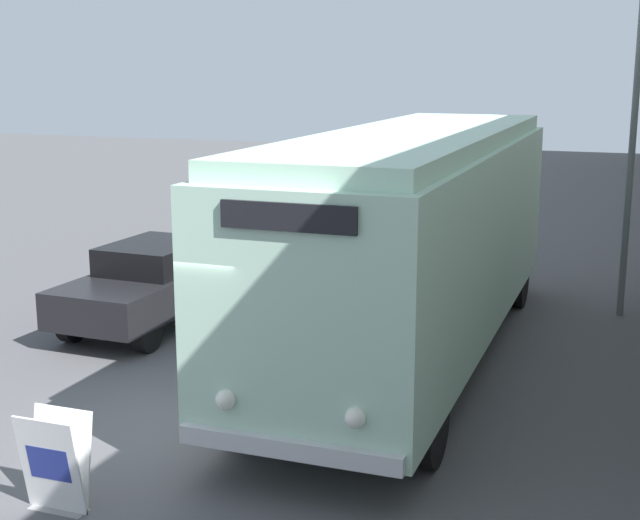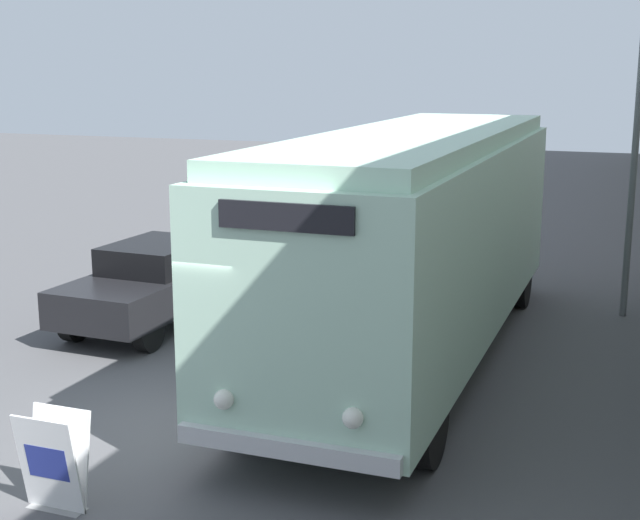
# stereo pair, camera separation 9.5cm
# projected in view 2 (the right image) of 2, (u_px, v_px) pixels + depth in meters

# --- Properties ---
(ground_plane) EXTENTS (80.00, 80.00, 0.00)m
(ground_plane) POSITION_uv_depth(u_px,v_px,m) (187.00, 435.00, 11.04)
(ground_plane) COLOR #4C4C4F
(vintage_bus) EXTENTS (2.59, 10.28, 3.54)m
(vintage_bus) POSITION_uv_depth(u_px,v_px,m) (415.00, 233.00, 13.53)
(vintage_bus) COLOR black
(vintage_bus) RESTS_ON ground_plane
(sign_board) EXTENTS (0.70, 0.39, 1.05)m
(sign_board) POSITION_uv_depth(u_px,v_px,m) (54.00, 463.00, 9.11)
(sign_board) COLOR gray
(sign_board) RESTS_ON ground_plane
(parked_car_near) EXTENTS (1.86, 4.21, 1.45)m
(parked_car_near) POSITION_uv_depth(u_px,v_px,m) (157.00, 282.00, 15.65)
(parked_car_near) COLOR black
(parked_car_near) RESTS_ON ground_plane
(parked_car_mid) EXTENTS (2.20, 4.33, 1.49)m
(parked_car_mid) POSITION_uv_depth(u_px,v_px,m) (269.00, 227.00, 20.91)
(parked_car_mid) COLOR black
(parked_car_mid) RESTS_ON ground_plane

